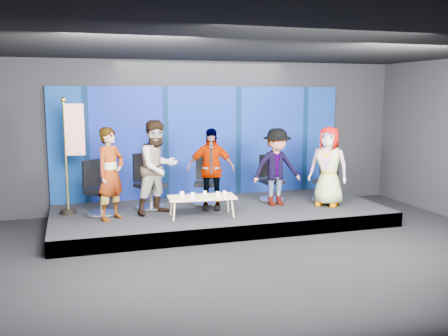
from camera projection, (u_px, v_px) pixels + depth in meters
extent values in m
plane|color=black|center=(263.00, 258.00, 8.40)|extent=(10.00, 10.00, 0.00)
cube|color=black|center=(202.00, 135.00, 11.91)|extent=(10.00, 0.02, 3.50)
cube|color=black|center=(435.00, 208.00, 4.36)|extent=(10.00, 0.02, 3.50)
cube|color=black|center=(266.00, 45.00, 7.88)|extent=(10.00, 8.00, 0.02)
cube|color=black|center=(220.00, 215.00, 10.73)|extent=(7.00, 3.00, 0.30)
cube|color=navy|center=(203.00, 142.00, 11.89)|extent=(7.00, 0.08, 2.60)
cylinder|color=silver|center=(102.00, 214.00, 10.10)|extent=(0.89, 0.89, 0.06)
cylinder|color=silver|center=(101.00, 202.00, 10.07)|extent=(0.07, 0.07, 0.42)
cube|color=black|center=(101.00, 192.00, 10.04)|extent=(0.71, 0.71, 0.07)
cube|color=black|center=(91.00, 174.00, 10.11)|extent=(0.38, 0.35, 0.58)
imported|color=black|center=(111.00, 174.00, 9.63)|extent=(0.78, 0.76, 1.81)
cylinder|color=silver|center=(151.00, 207.00, 10.66)|extent=(0.89, 0.89, 0.07)
cylinder|color=silver|center=(151.00, 196.00, 10.62)|extent=(0.08, 0.08, 0.44)
cube|color=black|center=(151.00, 185.00, 10.58)|extent=(0.71, 0.71, 0.08)
cube|color=black|center=(143.00, 167.00, 10.72)|extent=(0.46, 0.27, 0.61)
imported|color=black|center=(158.00, 167.00, 10.13)|extent=(1.16, 1.06, 1.92)
cylinder|color=silver|center=(205.00, 203.00, 11.08)|extent=(0.75, 0.75, 0.06)
cylinder|color=silver|center=(205.00, 193.00, 11.04)|extent=(0.07, 0.07, 0.40)
cube|color=black|center=(205.00, 184.00, 11.01)|extent=(0.60, 0.60, 0.07)
cube|color=black|center=(206.00, 168.00, 11.20)|extent=(0.43, 0.18, 0.55)
imported|color=black|center=(211.00, 169.00, 10.53)|extent=(1.09, 0.71, 1.73)
cylinder|color=silver|center=(272.00, 199.00, 11.46)|extent=(0.61, 0.61, 0.06)
cylinder|color=silver|center=(272.00, 190.00, 11.42)|extent=(0.07, 0.07, 0.39)
cube|color=black|center=(272.00, 181.00, 11.39)|extent=(0.49, 0.49, 0.07)
cube|color=black|center=(268.00, 166.00, 11.57)|extent=(0.43, 0.07, 0.54)
imported|color=black|center=(277.00, 167.00, 10.89)|extent=(1.12, 0.67, 1.70)
cylinder|color=silver|center=(325.00, 200.00, 11.43)|extent=(0.86, 0.86, 0.06)
cylinder|color=silver|center=(325.00, 190.00, 11.40)|extent=(0.07, 0.07, 0.40)
cube|color=black|center=(325.00, 181.00, 11.37)|extent=(0.68, 0.68, 0.07)
cube|color=black|center=(329.00, 165.00, 11.53)|extent=(0.35, 0.35, 0.55)
imported|color=black|center=(328.00, 166.00, 10.87)|extent=(0.99, 0.99, 1.74)
cube|color=tan|center=(202.00, 197.00, 9.96)|extent=(1.37, 0.67, 0.04)
cylinder|color=tan|center=(174.00, 211.00, 9.65)|extent=(0.04, 0.04, 0.37)
cylinder|color=tan|center=(171.00, 206.00, 10.07)|extent=(0.04, 0.04, 0.37)
cylinder|color=tan|center=(233.00, 208.00, 9.90)|extent=(0.04, 0.04, 0.37)
cylinder|color=tan|center=(228.00, 204.00, 10.32)|extent=(0.04, 0.04, 0.37)
cylinder|color=white|center=(182.00, 194.00, 9.89)|extent=(0.09, 0.09, 0.11)
cylinder|color=white|center=(193.00, 195.00, 9.82)|extent=(0.09, 0.09, 0.10)
cylinder|color=white|center=(205.00, 193.00, 10.06)|extent=(0.07, 0.07, 0.09)
cylinder|color=white|center=(218.00, 194.00, 9.94)|extent=(0.08, 0.08, 0.10)
cylinder|color=white|center=(225.00, 193.00, 10.07)|extent=(0.07, 0.07, 0.08)
cylinder|color=black|center=(68.00, 211.00, 10.22)|extent=(0.32, 0.32, 0.10)
cylinder|color=gold|center=(66.00, 157.00, 10.05)|extent=(0.04, 0.04, 2.17)
sphere|color=gold|center=(63.00, 100.00, 9.88)|extent=(0.11, 0.11, 0.11)
cube|color=red|center=(75.00, 130.00, 9.98)|extent=(0.38, 0.10, 1.04)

